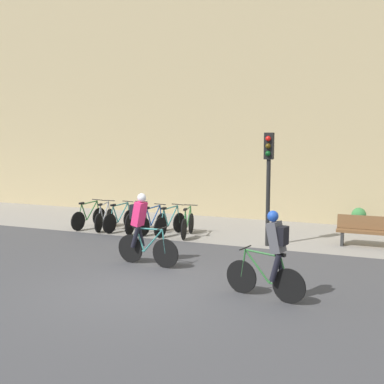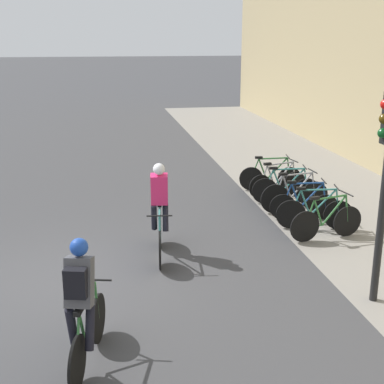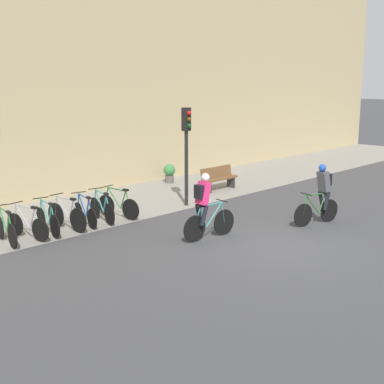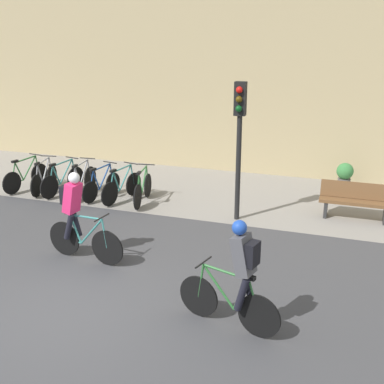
{
  "view_description": "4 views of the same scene",
  "coord_description": "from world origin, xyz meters",
  "px_view_note": "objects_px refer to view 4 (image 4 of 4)",
  "views": [
    {
      "loc": [
        4.63,
        -8.73,
        3.27
      ],
      "look_at": [
        -0.2,
        3.53,
        1.66
      ],
      "focal_mm": 45.0,
      "sensor_mm": 36.0,
      "label": 1
    },
    {
      "loc": [
        8.71,
        0.69,
        4.08
      ],
      "look_at": [
        -1.44,
        2.48,
        1.04
      ],
      "focal_mm": 50.0,
      "sensor_mm": 36.0,
      "label": 2
    },
    {
      "loc": [
        -10.97,
        -7.52,
        4.21
      ],
      "look_at": [
        -1.0,
        2.09,
        1.27
      ],
      "focal_mm": 50.0,
      "sensor_mm": 36.0,
      "label": 3
    },
    {
      "loc": [
        4.13,
        -5.84,
        4.3
      ],
      "look_at": [
        1.18,
        2.82,
        1.29
      ],
      "focal_mm": 45.0,
      "sensor_mm": 36.0,
      "label": 4
    }
  ],
  "objects_px": {
    "parked_bike_3": "(82,182)",
    "potted_plant": "(345,175)",
    "cyclist_grey": "(239,274)",
    "parked_bike_0": "(26,176)",
    "cyclist_pink": "(77,214)",
    "parked_bike_4": "(102,185)",
    "parked_bike_6": "(143,189)",
    "bench": "(356,201)",
    "traffic_light_pole": "(239,126)",
    "parked_bike_1": "(44,178)",
    "parked_bike_5": "(122,187)",
    "parked_bike_2": "(63,180)"
  },
  "relations": [
    {
      "from": "parked_bike_0",
      "to": "parked_bike_2",
      "type": "height_order",
      "value": "parked_bike_2"
    },
    {
      "from": "parked_bike_3",
      "to": "parked_bike_6",
      "type": "relative_size",
      "value": 1.04
    },
    {
      "from": "cyclist_grey",
      "to": "bench",
      "type": "distance_m",
      "value": 5.68
    },
    {
      "from": "cyclist_grey",
      "to": "bench",
      "type": "xyz_separation_m",
      "value": [
        1.61,
        5.43,
        -0.47
      ]
    },
    {
      "from": "parked_bike_3",
      "to": "traffic_light_pole",
      "type": "xyz_separation_m",
      "value": [
        4.5,
        -0.35,
        1.88
      ]
    },
    {
      "from": "parked_bike_4",
      "to": "parked_bike_6",
      "type": "relative_size",
      "value": 0.94
    },
    {
      "from": "cyclist_pink",
      "to": "parked_bike_5",
      "type": "xyz_separation_m",
      "value": [
        -0.79,
        3.47,
        -0.55
      ]
    },
    {
      "from": "parked_bike_3",
      "to": "bench",
      "type": "height_order",
      "value": "parked_bike_3"
    },
    {
      "from": "parked_bike_3",
      "to": "traffic_light_pole",
      "type": "height_order",
      "value": "traffic_light_pole"
    },
    {
      "from": "traffic_light_pole",
      "to": "parked_bike_0",
      "type": "bearing_deg",
      "value": 176.84
    },
    {
      "from": "parked_bike_4",
      "to": "parked_bike_3",
      "type": "bearing_deg",
      "value": 179.91
    },
    {
      "from": "parked_bike_0",
      "to": "traffic_light_pole",
      "type": "distance_m",
      "value": 6.63
    },
    {
      "from": "cyclist_grey",
      "to": "bench",
      "type": "height_order",
      "value": "cyclist_grey"
    },
    {
      "from": "cyclist_pink",
      "to": "parked_bike_4",
      "type": "distance_m",
      "value": 3.79
    },
    {
      "from": "parked_bike_1",
      "to": "parked_bike_6",
      "type": "bearing_deg",
      "value": 0.01
    },
    {
      "from": "parked_bike_5",
      "to": "traffic_light_pole",
      "type": "height_order",
      "value": "traffic_light_pole"
    },
    {
      "from": "cyclist_pink",
      "to": "parked_bike_3",
      "type": "distance_m",
      "value": 4.05
    },
    {
      "from": "cyclist_grey",
      "to": "parked_bike_3",
      "type": "relative_size",
      "value": 1.04
    },
    {
      "from": "parked_bike_0",
      "to": "parked_bike_6",
      "type": "xyz_separation_m",
      "value": [
        3.7,
        0.0,
        0.0
      ]
    },
    {
      "from": "parked_bike_5",
      "to": "cyclist_grey",
      "type": "bearing_deg",
      "value": -47.84
    },
    {
      "from": "traffic_light_pole",
      "to": "bench",
      "type": "distance_m",
      "value": 3.41
    },
    {
      "from": "parked_bike_1",
      "to": "parked_bike_3",
      "type": "xyz_separation_m",
      "value": [
        1.23,
        0.0,
        0.02
      ]
    },
    {
      "from": "cyclist_grey",
      "to": "parked_bike_6",
      "type": "bearing_deg",
      "value": 127.87
    },
    {
      "from": "parked_bike_3",
      "to": "potted_plant",
      "type": "xyz_separation_m",
      "value": [
        6.87,
        2.99,
        0.02
      ]
    },
    {
      "from": "parked_bike_0",
      "to": "potted_plant",
      "type": "height_order",
      "value": "parked_bike_0"
    },
    {
      "from": "parked_bike_4",
      "to": "traffic_light_pole",
      "type": "bearing_deg",
      "value": -5.16
    },
    {
      "from": "parked_bike_2",
      "to": "traffic_light_pole",
      "type": "bearing_deg",
      "value": -3.92
    },
    {
      "from": "cyclist_grey",
      "to": "parked_bike_1",
      "type": "distance_m",
      "value": 8.39
    },
    {
      "from": "cyclist_pink",
      "to": "parked_bike_2",
      "type": "height_order",
      "value": "cyclist_pink"
    },
    {
      "from": "cyclist_grey",
      "to": "potted_plant",
      "type": "distance_m",
      "value": 7.94
    },
    {
      "from": "potted_plant",
      "to": "traffic_light_pole",
      "type": "bearing_deg",
      "value": -125.41
    },
    {
      "from": "parked_bike_0",
      "to": "cyclist_grey",
      "type": "bearing_deg",
      "value": -32.95
    },
    {
      "from": "parked_bike_6",
      "to": "parked_bike_0",
      "type": "bearing_deg",
      "value": -179.99
    },
    {
      "from": "parked_bike_1",
      "to": "parked_bike_5",
      "type": "height_order",
      "value": "parked_bike_5"
    },
    {
      "from": "cyclist_grey",
      "to": "parked_bike_0",
      "type": "bearing_deg",
      "value": 147.05
    },
    {
      "from": "cyclist_grey",
      "to": "parked_bike_3",
      "type": "height_order",
      "value": "cyclist_grey"
    },
    {
      "from": "cyclist_grey",
      "to": "parked_bike_5",
      "type": "distance_m",
      "value": 6.54
    },
    {
      "from": "cyclist_pink",
      "to": "parked_bike_0",
      "type": "bearing_deg",
      "value": 138.14
    },
    {
      "from": "parked_bike_0",
      "to": "parked_bike_5",
      "type": "height_order",
      "value": "parked_bike_5"
    },
    {
      "from": "cyclist_pink",
      "to": "parked_bike_5",
      "type": "height_order",
      "value": "cyclist_pink"
    },
    {
      "from": "bench",
      "to": "potted_plant",
      "type": "relative_size",
      "value": 2.2
    },
    {
      "from": "parked_bike_0",
      "to": "bench",
      "type": "bearing_deg",
      "value": 3.77
    },
    {
      "from": "parked_bike_5",
      "to": "parked_bike_6",
      "type": "relative_size",
      "value": 0.99
    },
    {
      "from": "parked_bike_2",
      "to": "parked_bike_3",
      "type": "relative_size",
      "value": 0.97
    },
    {
      "from": "bench",
      "to": "parked_bike_6",
      "type": "bearing_deg",
      "value": -173.66
    },
    {
      "from": "bench",
      "to": "potted_plant",
      "type": "distance_m",
      "value": 2.42
    },
    {
      "from": "parked_bike_4",
      "to": "traffic_light_pole",
      "type": "xyz_separation_m",
      "value": [
        3.88,
        -0.35,
        1.92
      ]
    },
    {
      "from": "cyclist_pink",
      "to": "parked_bike_4",
      "type": "bearing_deg",
      "value": 112.09
    },
    {
      "from": "parked_bike_6",
      "to": "cyclist_pink",
      "type": "bearing_deg",
      "value": -87.15
    },
    {
      "from": "parked_bike_3",
      "to": "traffic_light_pole",
      "type": "relative_size",
      "value": 0.52
    }
  ]
}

